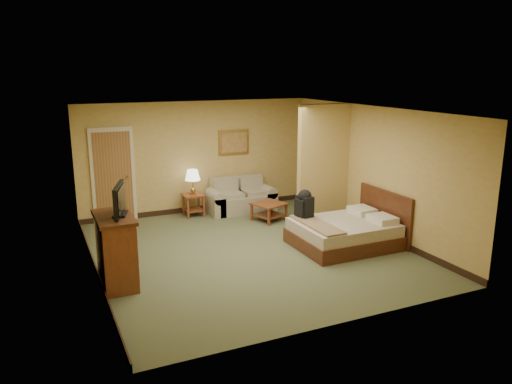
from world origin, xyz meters
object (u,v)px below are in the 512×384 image
bed (347,232)px  loveseat (241,200)px  coffee_table (269,208)px  dresser (116,250)px

bed → loveseat: bearing=106.7°
loveseat → bed: 3.20m
loveseat → bed: size_ratio=0.84×
coffee_table → dresser: 4.21m
coffee_table → dresser: bearing=-150.4°
coffee_table → bed: bearing=-72.7°
dresser → coffee_table: bearing=29.6°
dresser → bed: size_ratio=0.59×
coffee_table → dresser: size_ratio=0.72×
coffee_table → loveseat: bearing=105.3°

